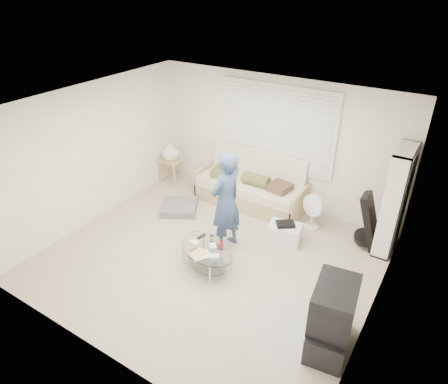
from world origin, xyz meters
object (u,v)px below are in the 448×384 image
Objects in this scene: tv_unit at (332,318)px; bookshelf at (395,201)px; futon_sofa at (251,188)px; coffee_table at (207,252)px.

bookshelf is at bearing 87.08° from tv_unit.
coffee_table is (0.39, -2.12, -0.04)m from futon_sofa.
tv_unit is (2.49, -2.53, 0.11)m from futon_sofa.
tv_unit is 0.80× the size of coffee_table.
tv_unit is at bearing -45.44° from futon_sofa.
futon_sofa is 2.32× the size of tv_unit.
coffee_table is (-2.11, 0.41, -0.15)m from tv_unit.
futon_sofa reaches higher than coffee_table.
futon_sofa is at bearing 178.27° from bookshelf.
futon_sofa is 2.16m from coffee_table.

